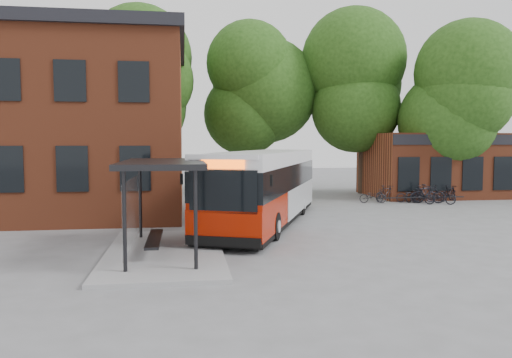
{
  "coord_description": "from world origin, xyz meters",
  "views": [
    {
      "loc": [
        -3.89,
        -16.26,
        3.41
      ],
      "look_at": [
        -1.1,
        2.96,
        2.0
      ],
      "focal_mm": 35.0,
      "sensor_mm": 36.0,
      "label": 1
    }
  ],
  "objects": [
    {
      "name": "bicycle_0",
      "position": [
        6.72,
        10.63,
        0.4
      ],
      "size": [
        1.59,
        0.8,
        0.8
      ],
      "primitive_type": "imported",
      "rotation": [
        0.0,
        0.0,
        1.39
      ],
      "color": "#27272A",
      "rests_on": "ground"
    },
    {
      "name": "shop_row",
      "position": [
        15.0,
        14.0,
        2.0
      ],
      "size": [
        14.0,
        6.2,
        4.0
      ],
      "primitive_type": null,
      "color": "brown",
      "rests_on": "ground"
    },
    {
      "name": "tree_1",
      "position": [
        1.0,
        17.0,
        5.2
      ],
      "size": [
        7.92,
        7.92,
        10.4
      ],
      "primitive_type": null,
      "color": "#1F4311",
      "rests_on": "ground"
    },
    {
      "name": "bicycle_3",
      "position": [
        9.66,
        10.45,
        0.49
      ],
      "size": [
        1.68,
        0.63,
        0.99
      ],
      "primitive_type": "imported",
      "rotation": [
        0.0,
        0.0,
        1.67
      ],
      "color": "#23232C",
      "rests_on": "ground"
    },
    {
      "name": "bicycle_2",
      "position": [
        8.91,
        10.56,
        0.4
      ],
      "size": [
        1.62,
        0.92,
        0.81
      ],
      "primitive_type": "imported",
      "rotation": [
        0.0,
        0.0,
        1.3
      ],
      "color": "black",
      "rests_on": "ground"
    },
    {
      "name": "bus_shelter",
      "position": [
        -4.5,
        -1.0,
        1.45
      ],
      "size": [
        3.6,
        7.0,
        2.9
      ],
      "primitive_type": null,
      "color": "black",
      "rests_on": "ground"
    },
    {
      "name": "tree_0",
      "position": [
        -6.0,
        16.0,
        5.5
      ],
      "size": [
        7.92,
        7.92,
        11.0
      ],
      "primitive_type": null,
      "color": "#1F4311",
      "rests_on": "ground"
    },
    {
      "name": "bicycle_5",
      "position": [
        9.79,
        10.08,
        0.54
      ],
      "size": [
        1.86,
        0.96,
        1.08
      ],
      "primitive_type": "imported",
      "rotation": [
        0.0,
        0.0,
        1.31
      ],
      "color": "black",
      "rests_on": "ground"
    },
    {
      "name": "bicycle_7",
      "position": [
        11.46,
        10.79,
        0.47
      ],
      "size": [
        1.63,
        1.03,
        0.95
      ],
      "primitive_type": "imported",
      "rotation": [
        0.0,
        0.0,
        1.98
      ],
      "color": "black",
      "rests_on": "ground"
    },
    {
      "name": "bicycle_1",
      "position": [
        7.66,
        11.0,
        0.49
      ],
      "size": [
        1.67,
        1.07,
        0.97
      ],
      "primitive_type": "imported",
      "rotation": [
        0.0,
        0.0,
        1.99
      ],
      "color": "black",
      "rests_on": "ground"
    },
    {
      "name": "bicycle_6",
      "position": [
        10.14,
        9.41,
        0.44
      ],
      "size": [
        1.79,
        1.0,
        0.89
      ],
      "primitive_type": "imported",
      "rotation": [
        0.0,
        0.0,
        1.32
      ],
      "color": "black",
      "rests_on": "ground"
    },
    {
      "name": "city_bus",
      "position": [
        -0.51,
        4.35,
        1.53
      ],
      "size": [
        6.85,
        12.13,
        3.06
      ],
      "primitive_type": null,
      "rotation": [
        0.0,
        0.0,
        -0.38
      ],
      "color": "#9F1400",
      "rests_on": "ground"
    },
    {
      "name": "bicycle_4",
      "position": [
        9.39,
        10.79,
        0.48
      ],
      "size": [
        1.91,
        1.34,
        0.95
      ],
      "primitive_type": "imported",
      "rotation": [
        0.0,
        0.0,
        2.0
      ],
      "color": "black",
      "rests_on": "ground"
    },
    {
      "name": "ground",
      "position": [
        0.0,
        0.0,
        0.0
      ],
      "size": [
        100.0,
        100.0,
        0.0
      ],
      "primitive_type": "plane",
      "color": "slate"
    },
    {
      "name": "bike_rail",
      "position": [
        9.28,
        10.0,
        0.19
      ],
      "size": [
        5.2,
        0.1,
        0.38
      ],
      "primitive_type": null,
      "color": "black",
      "rests_on": "ground"
    },
    {
      "name": "tree_2",
      "position": [
        8.0,
        16.0,
        5.5
      ],
      "size": [
        7.92,
        7.92,
        11.0
      ],
      "primitive_type": null,
      "color": "#1F4311",
      "rests_on": "ground"
    },
    {
      "name": "tree_3",
      "position": [
        13.0,
        12.0,
        4.64
      ],
      "size": [
        7.04,
        7.04,
        9.28
      ],
      "primitive_type": null,
      "color": "#1F4311",
      "rests_on": "ground"
    }
  ]
}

